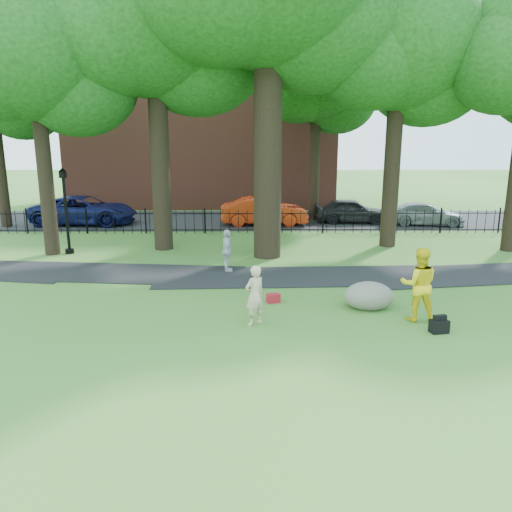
{
  "coord_description": "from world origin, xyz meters",
  "views": [
    {
      "loc": [
        -0.65,
        -12.98,
        4.86
      ],
      "look_at": [
        -0.51,
        2.0,
        1.23
      ],
      "focal_mm": 35.0,
      "sensor_mm": 36.0,
      "label": 1
    }
  ],
  "objects_px": {
    "boulder": "(369,294)",
    "lamppost": "(66,212)",
    "man": "(419,284)",
    "red_sedan": "(264,211)",
    "woman": "(255,295)"
  },
  "relations": [
    {
      "from": "man",
      "to": "red_sedan",
      "type": "relative_size",
      "value": 0.42
    },
    {
      "from": "man",
      "to": "lamppost",
      "type": "bearing_deg",
      "value": -25.17
    },
    {
      "from": "man",
      "to": "boulder",
      "type": "distance_m",
      "value": 1.57
    },
    {
      "from": "boulder",
      "to": "lamppost",
      "type": "relative_size",
      "value": 0.4
    },
    {
      "from": "boulder",
      "to": "red_sedan",
      "type": "xyz_separation_m",
      "value": [
        -2.66,
        13.72,
        0.37
      ]
    },
    {
      "from": "woman",
      "to": "boulder",
      "type": "xyz_separation_m",
      "value": [
        3.3,
        1.26,
        -0.39
      ]
    },
    {
      "from": "woman",
      "to": "lamppost",
      "type": "distance_m",
      "value": 11.36
    },
    {
      "from": "woman",
      "to": "lamppost",
      "type": "xyz_separation_m",
      "value": [
        -7.78,
        8.22,
        0.96
      ]
    },
    {
      "from": "boulder",
      "to": "red_sedan",
      "type": "bearing_deg",
      "value": 100.98
    },
    {
      "from": "woman",
      "to": "red_sedan",
      "type": "height_order",
      "value": "woman"
    },
    {
      "from": "man",
      "to": "boulder",
      "type": "relative_size",
      "value": 1.41
    },
    {
      "from": "man",
      "to": "woman",
      "type": "bearing_deg",
      "value": 11.68
    },
    {
      "from": "woman",
      "to": "red_sedan",
      "type": "bearing_deg",
      "value": -129.37
    },
    {
      "from": "woman",
      "to": "man",
      "type": "bearing_deg",
      "value": 146.73
    },
    {
      "from": "man",
      "to": "red_sedan",
      "type": "distance_m",
      "value": 15.18
    }
  ]
}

